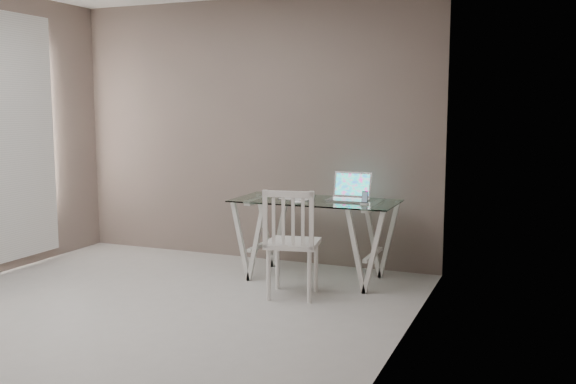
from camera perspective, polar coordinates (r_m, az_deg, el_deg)
name	(u,v)px	position (r m, az deg, el deg)	size (l,w,h in m)	color
room	(110,90)	(4.84, -15.54, 8.75)	(4.50, 4.52, 2.71)	#ABA8A4
desk	(315,239)	(5.96, 2.43, -4.18)	(1.50, 0.70, 0.75)	silver
chair	(291,238)	(5.33, 0.27, -4.15)	(0.49, 0.49, 0.93)	silver
laptop	(350,193)	(5.93, 5.51, -0.12)	(0.36, 0.31, 0.25)	silver
keyboard	(295,199)	(5.91, 0.58, -0.65)	(0.29, 0.12, 0.01)	silver
mouse	(297,202)	(5.65, 0.80, -0.90)	(0.10, 0.06, 0.03)	white
phone_dock	(365,201)	(5.65, 6.82, -0.79)	(0.06, 0.06, 0.12)	white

